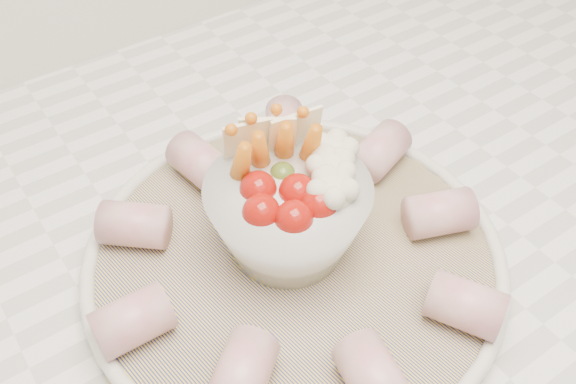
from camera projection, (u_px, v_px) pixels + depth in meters
serving_platter at (294, 257)px, 0.53m from camera, size 0.39×0.39×0.02m
veggie_bowl at (290, 209)px, 0.50m from camera, size 0.13×0.13×0.11m
cured_meat_rolls at (295, 239)px, 0.51m from camera, size 0.32×0.31×0.04m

